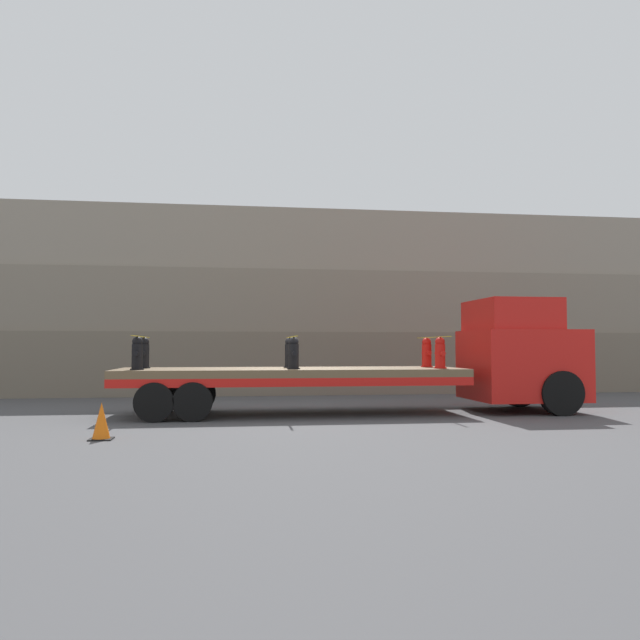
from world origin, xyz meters
name	(u,v)px	position (x,y,z in m)	size (l,w,h in m)	color
ground_plane	(291,414)	(0.00, 0.00, 0.00)	(120.00, 120.00, 0.00)	#474749
rock_cliff	(273,303)	(0.00, 7.71, 3.36)	(60.00, 3.30, 6.72)	#706656
truck_cab	(523,355)	(6.20, 0.00, 1.49)	(2.72, 2.64, 2.95)	red
flatbed_trailer	(271,377)	(-0.51, 0.00, 0.95)	(8.62, 2.62, 1.16)	brown
fire_hydrant_black_near_0	(137,354)	(-3.71, -0.56, 1.54)	(0.32, 0.54, 0.79)	black
fire_hydrant_black_far_0	(144,353)	(-3.71, 0.56, 1.54)	(0.32, 0.54, 0.79)	black
fire_hydrant_black_near_1	(294,353)	(0.00, -0.56, 1.54)	(0.32, 0.54, 0.79)	black
fire_hydrant_black_far_1	(290,353)	(0.00, 0.56, 1.54)	(0.32, 0.54, 0.79)	black
fire_hydrant_red_near_2	(440,353)	(3.71, -0.56, 1.54)	(0.32, 0.54, 0.79)	red
fire_hydrant_red_far_2	(427,353)	(3.71, 0.56, 1.54)	(0.32, 0.54, 0.79)	red
cargo_strap_rear	(141,337)	(-3.71, 0.00, 1.96)	(0.05, 2.73, 0.01)	yellow
cargo_strap_middle	(292,337)	(0.00, 0.00, 1.96)	(0.05, 2.73, 0.01)	yellow
cargo_strap_front	(433,337)	(3.71, 0.00, 1.96)	(0.05, 2.73, 0.01)	yellow
traffic_cone	(101,421)	(-3.84, -3.80, 0.33)	(0.41, 0.41, 0.68)	black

